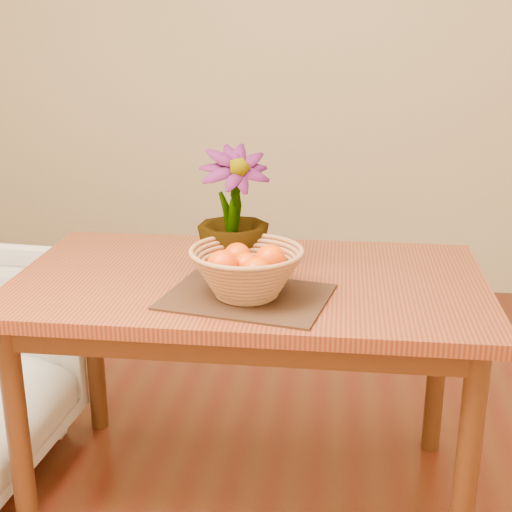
# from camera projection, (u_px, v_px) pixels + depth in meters

# --- Properties ---
(wall_back) EXTENTS (4.00, 0.02, 2.70)m
(wall_back) POSITION_uv_depth(u_px,v_px,m) (296.00, 46.00, 3.77)
(wall_back) COLOR beige
(wall_back) RESTS_ON floor
(table) EXTENTS (1.40, 0.80, 0.75)m
(table) POSITION_uv_depth(u_px,v_px,m) (249.00, 304.00, 2.15)
(table) COLOR brown
(table) RESTS_ON floor
(placemat) EXTENTS (0.49, 0.41, 0.01)m
(placemat) POSITION_uv_depth(u_px,v_px,m) (247.00, 297.00, 1.96)
(placemat) COLOR #371F14
(placemat) RESTS_ON table
(wicker_basket) EXTENTS (0.31, 0.31, 0.13)m
(wicker_basket) POSITION_uv_depth(u_px,v_px,m) (247.00, 274.00, 1.94)
(wicker_basket) COLOR #A36C44
(wicker_basket) RESTS_ON placemat
(orange_pile) EXTENTS (0.21, 0.20, 0.09)m
(orange_pile) POSITION_uv_depth(u_px,v_px,m) (247.00, 263.00, 1.93)
(orange_pile) COLOR #F35803
(orange_pile) RESTS_ON wicker_basket
(potted_plant) EXTENTS (0.28, 0.28, 0.38)m
(potted_plant) POSITION_uv_depth(u_px,v_px,m) (233.00, 212.00, 2.09)
(potted_plant) COLOR #134313
(potted_plant) RESTS_ON table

